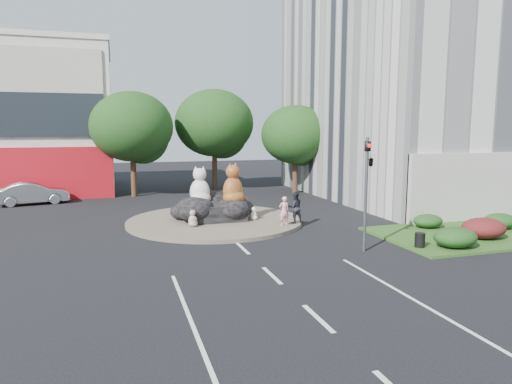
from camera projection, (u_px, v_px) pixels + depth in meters
ground at (272, 276)px, 16.79m from camera, size 120.00×120.00×0.00m
roundabout_island at (215, 221)px, 26.24m from camera, size 10.00×10.00×0.20m
rock_plinth at (215, 212)px, 26.17m from camera, size 3.20×2.60×0.90m
grass_verge at (476, 234)px, 23.14m from camera, size 10.00×6.00×0.12m
tree_left at (133, 130)px, 35.79m from camera, size 6.46×6.46×8.27m
tree_mid at (215, 126)px, 39.69m from camera, size 6.84×6.84×8.76m
tree_right at (296, 138)px, 37.79m from camera, size 5.70×5.70×7.30m
hedge_near_green at (455, 237)px, 20.30m from camera, size 2.00×1.60×0.90m
hedge_red at (484, 228)px, 21.97m from camera, size 2.20×1.76×0.99m
hedge_mid_green at (500, 221)px, 24.13m from camera, size 1.80×1.44×0.81m
hedge_back_green at (428, 221)px, 24.34m from camera, size 1.60×1.28×0.72m
traffic_light at (369, 170)px, 19.68m from camera, size 0.44×1.24×5.00m
street_lamp at (429, 142)px, 27.49m from camera, size 2.34×0.22×8.06m
cat_white at (200, 185)px, 25.72m from camera, size 1.63×1.53×2.19m
cat_tabby at (233, 183)px, 25.84m from camera, size 1.87×1.82×2.38m
kitten_calico at (193, 218)px, 24.22m from camera, size 0.73×0.72×0.93m
kitten_white at (254, 213)px, 26.03m from camera, size 0.59×0.57×0.76m
pedestrian_pink at (284, 211)px, 24.48m from camera, size 0.59×0.40×1.57m
pedestrian_dark at (295, 207)px, 25.06m from camera, size 0.86×0.67×1.75m
parked_car at (33, 193)px, 32.52m from camera, size 5.02×2.60×1.58m
litter_bin at (420, 240)px, 20.33m from camera, size 0.48×0.48×0.66m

